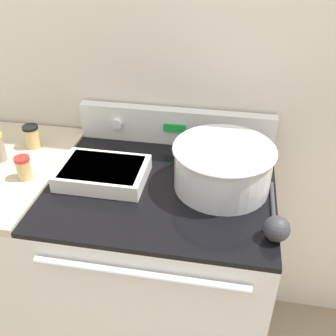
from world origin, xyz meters
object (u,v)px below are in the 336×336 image
Objects in this scene: mixing_bowl at (223,165)px; ladle at (276,226)px; spice_jar_black_cap at (32,136)px; casserole_dish at (103,172)px; spice_jar_red_cap at (24,168)px.

ladle is (0.17, -0.22, -0.05)m from mixing_bowl.
spice_jar_black_cap is at bearing 170.94° from mixing_bowl.
spice_jar_black_cap is (-0.76, 0.12, -0.03)m from mixing_bowl.
casserole_dish is 0.98× the size of ladle.
casserole_dish is (-0.42, -0.03, -0.06)m from mixing_bowl.
mixing_bowl reaches higher than spice_jar_black_cap.
mixing_bowl is 0.29m from ladle.
spice_jar_red_cap is at bearing -168.20° from casserole_dish.
ladle is at bearing -51.95° from mixing_bowl.
mixing_bowl is 1.13× the size of casserole_dish.
spice_jar_red_cap is (-0.27, -0.06, 0.02)m from casserole_dish.
ladle is 3.41× the size of spice_jar_black_cap.
spice_jar_black_cap reaches higher than spice_jar_red_cap.
spice_jar_red_cap reaches higher than ladle.
casserole_dish is 0.28m from spice_jar_red_cap.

